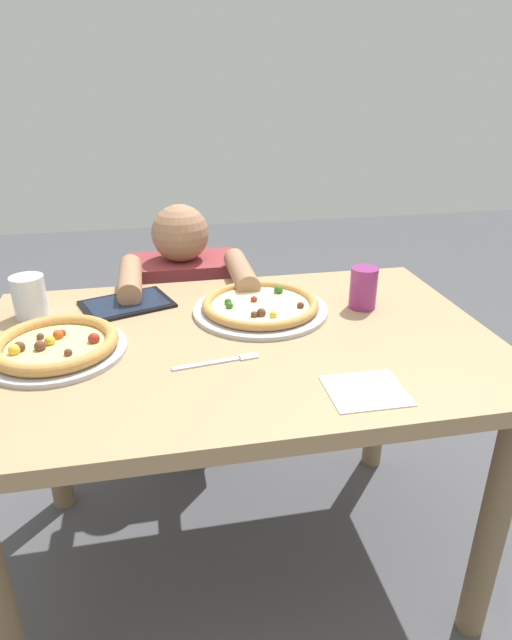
# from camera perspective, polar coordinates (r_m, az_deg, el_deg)

# --- Properties ---
(ground_plane) EXTENTS (8.00, 8.00, 0.00)m
(ground_plane) POSITION_cam_1_polar(r_m,az_deg,el_deg) (1.80, -1.56, -23.72)
(ground_plane) COLOR #4C4C51
(dining_table) EXTENTS (1.28, 0.84, 0.75)m
(dining_table) POSITION_cam_1_polar(r_m,az_deg,el_deg) (1.39, -1.86, -5.97)
(dining_table) COLOR tan
(dining_table) RESTS_ON ground
(pizza_near) EXTENTS (0.33, 0.33, 0.04)m
(pizza_near) POSITION_cam_1_polar(r_m,az_deg,el_deg) (1.34, -20.53, -2.66)
(pizza_near) COLOR #B7B7BC
(pizza_near) RESTS_ON dining_table
(pizza_far) EXTENTS (0.37, 0.37, 0.04)m
(pizza_far) POSITION_cam_1_polar(r_m,az_deg,el_deg) (1.48, 0.46, 1.47)
(pizza_far) COLOR #B7B7BC
(pizza_far) RESTS_ON dining_table
(drink_cup_colored) EXTENTS (0.08, 0.08, 0.12)m
(drink_cup_colored) POSITION_cam_1_polar(r_m,az_deg,el_deg) (1.52, 11.31, 3.35)
(drink_cup_colored) COLOR #8C2D72
(drink_cup_colored) RESTS_ON dining_table
(water_cup_clear) EXTENTS (0.09, 0.09, 0.11)m
(water_cup_clear) POSITION_cam_1_polar(r_m,az_deg,el_deg) (1.56, -22.90, 2.34)
(water_cup_clear) COLOR silver
(water_cup_clear) RESTS_ON dining_table
(paper_napkin) EXTENTS (0.16, 0.15, 0.00)m
(paper_napkin) POSITION_cam_1_polar(r_m,az_deg,el_deg) (1.14, 11.54, -7.34)
(paper_napkin) COLOR white
(paper_napkin) RESTS_ON dining_table
(fork) EXTENTS (0.20, 0.05, 0.00)m
(fork) POSITION_cam_1_polar(r_m,az_deg,el_deg) (1.23, -3.83, -4.40)
(fork) COLOR silver
(fork) RESTS_ON dining_table
(tablet) EXTENTS (0.28, 0.24, 0.01)m
(tablet) POSITION_cam_1_polar(r_m,az_deg,el_deg) (1.57, -13.53, 1.67)
(tablet) COLOR black
(tablet) RESTS_ON dining_table
(diner_seated) EXTENTS (0.41, 0.52, 0.95)m
(diner_seated) POSITION_cam_1_polar(r_m,az_deg,el_deg) (2.01, -7.32, -2.62)
(diner_seated) COLOR #333847
(diner_seated) RESTS_ON ground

